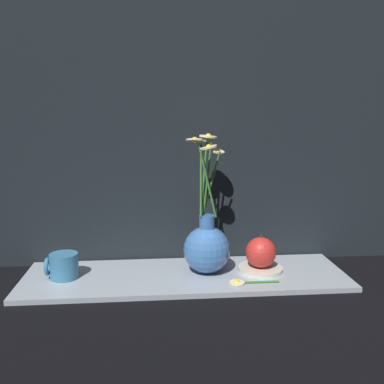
# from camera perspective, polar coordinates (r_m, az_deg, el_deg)

# --- Properties ---
(ground_plane) EXTENTS (6.00, 6.00, 0.00)m
(ground_plane) POSITION_cam_1_polar(r_m,az_deg,el_deg) (1.08, -0.87, -11.47)
(ground_plane) COLOR black
(shelf) EXTENTS (0.79, 0.24, 0.01)m
(shelf) POSITION_cam_1_polar(r_m,az_deg,el_deg) (1.08, -0.87, -11.17)
(shelf) COLOR #9EA8B2
(shelf) RESTS_ON ground_plane
(backdrop_wall) EXTENTS (1.29, 0.02, 1.10)m
(backdrop_wall) POSITION_cam_1_polar(r_m,az_deg,el_deg) (1.15, -1.48, 17.77)
(backdrop_wall) COLOR black
(backdrop_wall) RESTS_ON ground_plane
(vase_with_flowers) EXTENTS (0.12, 0.13, 0.34)m
(vase_with_flowers) POSITION_cam_1_polar(r_m,az_deg,el_deg) (1.07, 1.98, -7.07)
(vase_with_flowers) COLOR #3F72B7
(vase_with_flowers) RESTS_ON shelf
(yellow_mug) EXTENTS (0.08, 0.07, 0.06)m
(yellow_mug) POSITION_cam_1_polar(r_m,az_deg,el_deg) (1.09, -16.82, -9.42)
(yellow_mug) COLOR teal
(yellow_mug) RESTS_ON shelf
(saucer_plate) EXTENTS (0.11, 0.11, 0.01)m
(saucer_plate) POSITION_cam_1_polar(r_m,az_deg,el_deg) (1.11, 9.08, -10.09)
(saucer_plate) COLOR silver
(saucer_plate) RESTS_ON shelf
(orange_fruit) EXTENTS (0.08, 0.08, 0.08)m
(orange_fruit) POSITION_cam_1_polar(r_m,az_deg,el_deg) (1.09, 9.15, -7.95)
(orange_fruit) COLOR red
(orange_fruit) RESTS_ON saucer_plate
(loose_daisy) EXTENTS (0.12, 0.04, 0.01)m
(loose_daisy) POSITION_cam_1_polar(r_m,az_deg,el_deg) (1.02, 6.80, -11.87)
(loose_daisy) COLOR #336B2D
(loose_daisy) RESTS_ON shelf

